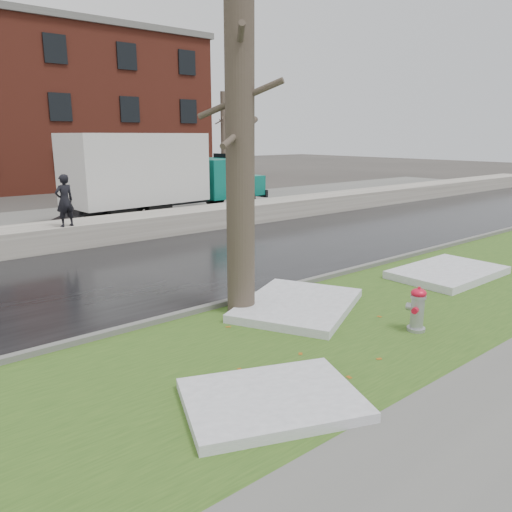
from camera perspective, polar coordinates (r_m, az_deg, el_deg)
ground at (r=9.94m, az=3.35°, el=-6.39°), size 120.00×120.00×0.00m
verge at (r=9.12m, az=8.77°, el=-8.29°), size 60.00×4.50×0.04m
road at (r=13.42m, az=-9.85°, el=-1.17°), size 60.00×7.00×0.03m
parking_lot at (r=21.08m, az=-21.52°, el=3.45°), size 60.00×9.00×0.03m
curb at (r=10.63m, az=-0.33°, el=-4.63°), size 60.00×0.15×0.14m
snowbank at (r=17.04m, az=-17.00°, el=2.82°), size 60.00×1.60×0.75m
bg_tree_right at (r=38.08m, az=-3.76°, el=13.52°), size 1.40×1.62×6.50m
fire_hydrant at (r=9.21m, az=17.96°, el=-5.60°), size 0.40×0.37×0.81m
tree at (r=9.26m, az=-1.85°, el=13.54°), size 1.29×1.47×6.64m
box_truck at (r=21.24m, az=-10.96°, el=9.20°), size 10.54×3.15×3.49m
worker at (r=15.84m, az=-21.04°, el=5.94°), size 0.62×0.47×1.55m
snow_patch_near at (r=9.99m, az=4.80°, el=-5.58°), size 3.22×2.96×0.16m
snow_patch_far at (r=6.64m, az=1.82°, el=-16.09°), size 2.64×2.32×0.14m
snow_patch_side at (r=13.10m, az=21.08°, el=-1.75°), size 2.81×1.81×0.18m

